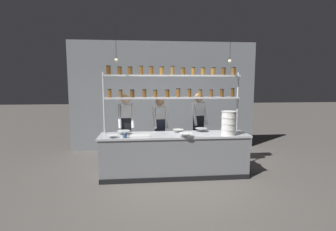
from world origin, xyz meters
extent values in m
plane|color=#5B5651|center=(0.00, 0.00, 0.00)|extent=(40.00, 40.00, 0.00)
cube|color=gray|center=(0.00, 2.40, 1.61)|extent=(5.57, 0.12, 3.23)
cube|color=gray|center=(0.00, 0.00, 0.44)|extent=(3.11, 0.72, 0.88)
cube|color=#B7BABF|center=(0.00, 0.00, 0.90)|extent=(3.17, 0.76, 0.04)
cube|color=black|center=(0.00, -0.36, 0.05)|extent=(3.11, 0.03, 0.10)
cylinder|color=#B7BABF|center=(-1.51, 0.33, 1.12)|extent=(0.04, 0.04, 2.25)
cylinder|color=#B7BABF|center=(1.51, 0.33, 1.12)|extent=(0.04, 0.04, 2.25)
cube|color=#B7BABF|center=(0.00, 0.33, 1.68)|extent=(3.01, 0.28, 0.04)
cylinder|color=brown|center=(-1.38, 0.33, 1.78)|extent=(0.08, 0.08, 0.16)
cylinder|color=black|center=(-1.38, 0.33, 1.87)|extent=(0.08, 0.08, 0.02)
cylinder|color=brown|center=(-1.14, 0.33, 1.77)|extent=(0.08, 0.08, 0.15)
cylinder|color=black|center=(-1.14, 0.33, 1.86)|extent=(0.08, 0.08, 0.02)
cylinder|color=#513314|center=(-0.89, 0.33, 1.77)|extent=(0.10, 0.10, 0.15)
cylinder|color=black|center=(-0.89, 0.33, 1.86)|extent=(0.10, 0.10, 0.02)
cylinder|color=brown|center=(-0.62, 0.33, 1.78)|extent=(0.09, 0.09, 0.16)
cylinder|color=black|center=(-0.62, 0.33, 1.86)|extent=(0.09, 0.09, 0.02)
cylinder|color=brown|center=(-0.38, 0.33, 1.77)|extent=(0.09, 0.09, 0.14)
cylinder|color=black|center=(-0.38, 0.33, 1.85)|extent=(0.09, 0.09, 0.02)
cylinder|color=brown|center=(-0.12, 0.33, 1.77)|extent=(0.10, 0.10, 0.15)
cylinder|color=black|center=(-0.12, 0.33, 1.85)|extent=(0.10, 0.10, 0.02)
cylinder|color=brown|center=(0.13, 0.33, 1.78)|extent=(0.09, 0.09, 0.17)
cylinder|color=black|center=(0.13, 0.33, 1.88)|extent=(0.09, 0.09, 0.02)
cylinder|color=brown|center=(0.38, 0.33, 1.78)|extent=(0.08, 0.08, 0.16)
cylinder|color=black|center=(0.38, 0.33, 1.87)|extent=(0.09, 0.09, 0.02)
cylinder|color=brown|center=(0.63, 0.33, 1.77)|extent=(0.09, 0.09, 0.15)
cylinder|color=black|center=(0.63, 0.33, 1.85)|extent=(0.09, 0.09, 0.02)
cylinder|color=brown|center=(0.88, 0.33, 1.77)|extent=(0.08, 0.08, 0.15)
cylinder|color=black|center=(0.88, 0.33, 1.85)|extent=(0.08, 0.08, 0.02)
cylinder|color=#513314|center=(1.13, 0.33, 1.78)|extent=(0.08, 0.08, 0.16)
cylinder|color=black|center=(1.13, 0.33, 1.87)|extent=(0.08, 0.08, 0.02)
cylinder|color=#513314|center=(1.38, 0.33, 1.78)|extent=(0.08, 0.08, 0.18)
cylinder|color=black|center=(1.38, 0.33, 1.88)|extent=(0.08, 0.08, 0.02)
cube|color=#B7BABF|center=(0.00, 0.33, 2.17)|extent=(3.01, 0.28, 0.04)
cylinder|color=#513314|center=(-1.39, 0.33, 2.27)|extent=(0.10, 0.10, 0.18)
cylinder|color=black|center=(-1.39, 0.33, 2.37)|extent=(0.10, 0.10, 0.02)
cylinder|color=#513314|center=(-1.15, 0.33, 2.26)|extent=(0.09, 0.09, 0.15)
cylinder|color=black|center=(-1.15, 0.33, 2.35)|extent=(0.10, 0.10, 0.02)
cylinder|color=#513314|center=(-0.93, 0.33, 2.26)|extent=(0.10, 0.10, 0.16)
cylinder|color=black|center=(-0.93, 0.33, 2.35)|extent=(0.10, 0.10, 0.02)
cylinder|color=brown|center=(-0.69, 0.33, 2.27)|extent=(0.08, 0.08, 0.18)
cylinder|color=black|center=(-0.69, 0.33, 2.37)|extent=(0.09, 0.09, 0.02)
cylinder|color=brown|center=(-0.47, 0.33, 2.27)|extent=(0.09, 0.09, 0.17)
cylinder|color=black|center=(-0.47, 0.33, 2.36)|extent=(0.09, 0.09, 0.02)
cylinder|color=brown|center=(-0.23, 0.33, 2.27)|extent=(0.10, 0.10, 0.16)
cylinder|color=black|center=(-0.23, 0.33, 2.36)|extent=(0.10, 0.10, 0.02)
cylinder|color=brown|center=(0.00, 0.33, 2.27)|extent=(0.08, 0.08, 0.17)
cylinder|color=black|center=(0.00, 0.33, 2.37)|extent=(0.08, 0.08, 0.02)
cylinder|color=brown|center=(0.24, 0.33, 2.26)|extent=(0.10, 0.10, 0.14)
cylinder|color=black|center=(0.24, 0.33, 2.34)|extent=(0.10, 0.10, 0.02)
cylinder|color=brown|center=(0.47, 0.33, 2.26)|extent=(0.08, 0.08, 0.15)
cylinder|color=black|center=(0.47, 0.33, 2.35)|extent=(0.09, 0.09, 0.02)
cylinder|color=brown|center=(0.69, 0.33, 2.26)|extent=(0.09, 0.09, 0.15)
cylinder|color=black|center=(0.69, 0.33, 2.35)|extent=(0.09, 0.09, 0.02)
cylinder|color=brown|center=(0.92, 0.33, 2.26)|extent=(0.10, 0.10, 0.15)
cylinder|color=black|center=(0.92, 0.33, 2.35)|extent=(0.10, 0.10, 0.02)
cylinder|color=#513314|center=(1.15, 0.33, 2.26)|extent=(0.10, 0.10, 0.15)
cylinder|color=black|center=(1.15, 0.33, 2.34)|extent=(0.10, 0.10, 0.02)
cylinder|color=brown|center=(1.39, 0.33, 2.26)|extent=(0.09, 0.09, 0.16)
cylinder|color=black|center=(1.39, 0.33, 2.35)|extent=(0.10, 0.10, 0.02)
cylinder|color=black|center=(-1.13, 0.55, 0.42)|extent=(0.11, 0.11, 0.85)
cylinder|color=black|center=(-0.97, 0.57, 0.42)|extent=(0.11, 0.11, 0.85)
cube|color=black|center=(-1.05, 0.56, 1.03)|extent=(0.24, 0.19, 0.37)
cube|color=white|center=(-1.05, 0.56, 1.37)|extent=(0.24, 0.20, 0.30)
sphere|color=tan|center=(-1.05, 0.56, 1.65)|extent=(0.22, 0.22, 0.22)
cylinder|color=white|center=(-1.19, 0.48, 1.26)|extent=(0.10, 0.26, 0.56)
cylinder|color=white|center=(-0.90, 0.52, 1.26)|extent=(0.10, 0.26, 0.56)
cylinder|color=black|center=(-0.34, 0.73, 0.40)|extent=(0.11, 0.11, 0.81)
cylinder|color=black|center=(-0.18, 0.76, 0.40)|extent=(0.11, 0.11, 0.81)
cube|color=#232838|center=(-0.26, 0.74, 0.98)|extent=(0.25, 0.21, 0.35)
cube|color=white|center=(-0.26, 0.74, 1.30)|extent=(0.25, 0.22, 0.29)
sphere|color=#A37A5B|center=(-0.26, 0.74, 1.57)|extent=(0.21, 0.21, 0.21)
cylinder|color=white|center=(-0.39, 0.66, 1.20)|extent=(0.11, 0.26, 0.53)
cylinder|color=white|center=(-0.10, 0.71, 1.20)|extent=(0.11, 0.26, 0.53)
cylinder|color=black|center=(0.63, 0.77, 0.43)|extent=(0.11, 0.11, 0.85)
cylinder|color=black|center=(0.78, 0.81, 0.43)|extent=(0.11, 0.11, 0.85)
cube|color=black|center=(0.70, 0.79, 1.04)|extent=(0.26, 0.22, 0.37)
cube|color=white|center=(0.70, 0.79, 1.37)|extent=(0.26, 0.23, 0.30)
sphere|color=#A37A5B|center=(0.70, 0.79, 1.65)|extent=(0.22, 0.22, 0.22)
cylinder|color=white|center=(0.58, 0.70, 1.27)|extent=(0.13, 0.27, 0.56)
cylinder|color=white|center=(0.86, 0.77, 1.27)|extent=(0.13, 0.27, 0.56)
cylinder|color=white|center=(1.13, -0.19, 0.98)|extent=(0.30, 0.30, 0.11)
cylinder|color=silver|center=(1.13, -0.19, 1.04)|extent=(0.32, 0.32, 0.01)
cylinder|color=white|center=(1.13, -0.19, 1.10)|extent=(0.30, 0.30, 0.11)
cylinder|color=silver|center=(1.13, -0.19, 1.17)|extent=(0.32, 0.32, 0.01)
cylinder|color=white|center=(1.13, -0.19, 1.23)|extent=(0.30, 0.30, 0.11)
cylinder|color=silver|center=(1.13, -0.19, 1.29)|extent=(0.32, 0.32, 0.01)
cylinder|color=white|center=(1.13, -0.19, 1.35)|extent=(0.30, 0.30, 0.11)
cylinder|color=silver|center=(1.13, -0.19, 1.42)|extent=(0.32, 0.32, 0.01)
cube|color=silver|center=(-0.73, -0.17, 0.93)|extent=(0.40, 0.26, 0.02)
cylinder|color=white|center=(0.19, -0.32, 0.93)|extent=(0.13, 0.13, 0.01)
cone|color=white|center=(0.19, -0.32, 0.96)|extent=(0.29, 0.29, 0.08)
cylinder|color=silver|center=(0.11, 0.19, 0.93)|extent=(0.11, 0.11, 0.01)
cone|color=silver|center=(0.11, 0.19, 0.95)|extent=(0.25, 0.25, 0.07)
cylinder|color=#B2B7BC|center=(0.64, 0.23, 0.93)|extent=(0.13, 0.13, 0.01)
cone|color=#B2B7BC|center=(0.64, 0.23, 0.96)|extent=(0.28, 0.28, 0.08)
cylinder|color=white|center=(-1.28, -0.25, 0.93)|extent=(0.09, 0.09, 0.01)
cone|color=white|center=(-1.28, -0.25, 0.95)|extent=(0.21, 0.21, 0.06)
cylinder|color=silver|center=(-1.08, 0.09, 0.93)|extent=(0.13, 0.13, 0.01)
cone|color=silver|center=(-1.08, 0.09, 0.96)|extent=(0.29, 0.29, 0.08)
cylinder|color=#334C70|center=(-1.03, -0.28, 0.97)|extent=(0.08, 0.08, 0.09)
cylinder|color=black|center=(-1.19, 0.00, 2.82)|extent=(0.01, 0.01, 0.70)
sphere|color=#F9E5B2|center=(-1.19, 0.00, 2.47)|extent=(0.07, 0.07, 0.07)
cylinder|color=black|center=(1.18, 0.00, 2.82)|extent=(0.01, 0.01, 0.70)
sphere|color=#F9E5B2|center=(1.18, 0.00, 2.47)|extent=(0.07, 0.07, 0.07)
camera|label=1|loc=(-0.69, -5.48, 2.01)|focal=28.00mm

